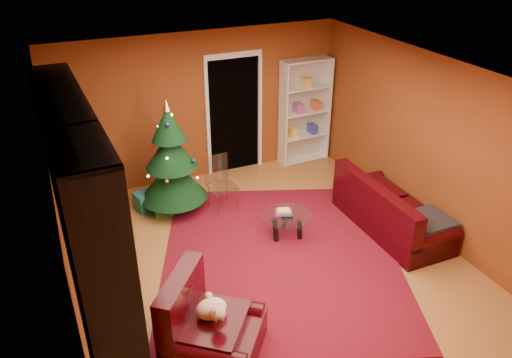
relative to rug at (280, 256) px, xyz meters
name	(u,v)px	position (x,y,z in m)	size (l,w,h in m)	color
floor	(267,259)	(-0.17, 0.07, -0.04)	(5.00, 5.50, 0.05)	#9C612D
ceiling	(270,74)	(-0.17, 0.07, 2.61)	(5.00, 5.50, 0.05)	silver
wall_back	(201,107)	(-0.17, 2.84, 1.29)	(5.00, 0.05, 2.60)	brown
wall_left	(60,218)	(-2.69, 0.07, 1.29)	(0.05, 5.50, 2.60)	brown
wall_right	(425,143)	(2.36, 0.07, 1.29)	(0.05, 5.50, 2.60)	brown
doorway	(234,116)	(0.43, 2.80, 1.04)	(1.06, 0.60, 2.16)	black
rug	(280,256)	(0.00, 0.00, 0.00)	(3.21, 3.75, 0.02)	maroon
media_unit	(83,211)	(-2.44, 0.17, 1.26)	(0.51, 3.32, 2.55)	black
christmas_tree	(171,159)	(-1.00, 1.85, 0.90)	(1.05, 1.05, 1.88)	black
gift_box_teal	(146,202)	(-1.43, 2.02, 0.14)	(0.30, 0.30, 0.30)	#157873
gift_box_green	(163,206)	(-1.20, 1.78, 0.13)	(0.28, 0.28, 0.28)	#296E2C
gift_box_red	(152,196)	(-1.29, 2.23, 0.09)	(0.21, 0.21, 0.21)	maroon
white_bookshelf	(305,112)	(1.78, 2.64, 0.98)	(0.94, 0.34, 2.03)	white
armchair	(215,327)	(-1.41, -1.27, 0.39)	(1.02, 1.02, 0.79)	black
dog	(211,309)	(-1.42, -1.20, 0.58)	(0.40, 0.30, 0.26)	beige
sofa	(393,205)	(1.85, -0.03, 0.41)	(1.95, 0.88, 0.84)	black
coffee_table	(287,226)	(0.30, 0.42, 0.18)	(0.74, 0.74, 0.46)	gray
acrylic_chair	(222,187)	(-0.28, 1.55, 0.39)	(0.41, 0.45, 0.80)	#66605B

